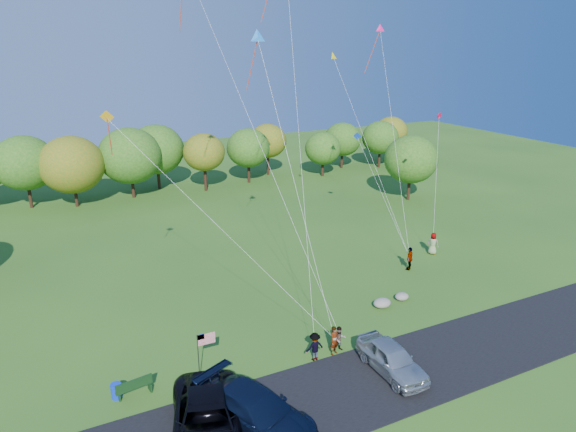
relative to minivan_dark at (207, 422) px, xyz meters
name	(u,v)px	position (x,y,z in m)	size (l,w,h in m)	color
ground	(324,348)	(8.48, 4.15, -1.02)	(140.00, 140.00, 0.00)	#2D5819
asphalt_lane	(362,386)	(8.48, 0.15, -0.99)	(44.00, 6.00, 0.06)	black
treeline	(169,157)	(8.46, 39.95, 3.57)	(74.66, 28.05, 7.96)	#382114
minivan_dark	(207,422)	(0.00, 0.00, 0.00)	(3.19, 6.91, 1.92)	black
minivan_navy	(256,412)	(2.27, -0.33, -0.02)	(2.64, 6.49, 1.88)	black
minivan_silver	(392,359)	(10.58, 0.44, -0.14)	(1.94, 4.83, 1.65)	#AFB7BB
flyer_a	(335,340)	(8.72, 3.35, -0.13)	(0.65, 0.42, 1.77)	#4C4C59
flyer_b	(340,339)	(9.18, 3.53, -0.25)	(0.75, 0.59, 1.55)	#4C4C59
flyer_c	(315,347)	(7.41, 3.35, -0.17)	(1.10, 0.63, 1.71)	#4C4C59
flyer_d	(410,258)	(20.18, 10.76, -0.07)	(1.12, 0.46, 1.90)	#4C4C59
flyer_e	(433,244)	(24.02, 12.42, -0.07)	(0.93, 0.61, 1.91)	#4C4C59
park_bench	(134,387)	(-2.39, 4.64, -0.46)	(1.89, 0.61, 1.05)	black
trash_barrel	(116,391)	(-3.24, 4.93, -0.61)	(0.54, 0.54, 0.81)	#0D30CB
flag_assembly	(203,344)	(1.31, 4.53, 1.04)	(1.00, 0.65, 2.72)	black
boulder_near	(382,303)	(14.54, 6.67, -0.70)	(1.27, 1.00, 0.64)	gray
boulder_far	(402,296)	(16.42, 6.91, -0.76)	(1.01, 0.84, 0.53)	gray
kites_aloft	(287,5)	(12.17, 16.60, 18.71)	(29.26, 10.40, 15.89)	red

